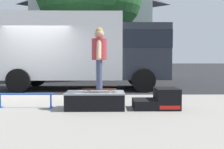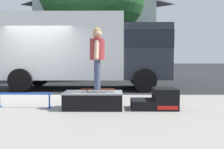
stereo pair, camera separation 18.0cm
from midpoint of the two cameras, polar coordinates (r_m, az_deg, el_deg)
The scene contains 8 objects.
ground_plane at distance 9.10m, azimuth -18.49°, elevation -4.66°, with size 140.00×140.00×0.00m, color black.
skate_box at distance 5.87m, azimuth -4.65°, elevation -5.63°, with size 1.33×0.73×0.39m.
kicker_ramp at distance 5.96m, azimuth 9.71°, elevation -5.64°, with size 1.02×0.66×0.47m.
grind_rail at distance 6.32m, azimuth -19.49°, elevation -4.74°, with size 1.33×0.28×0.34m.
skateboard at distance 5.81m, azimuth -3.72°, elevation -3.37°, with size 0.78×0.22×0.07m.
skater_kid at distance 5.77m, azimuth -3.75°, elevation 4.79°, with size 0.34×0.71×1.38m.
box_truck at distance 10.85m, azimuth -6.61°, elevation 5.77°, with size 6.91×2.63×3.05m.
house_behind at distance 22.67m, azimuth -4.39°, elevation 10.97°, with size 9.54×8.23×8.40m.
Camera 1 is at (2.65, -8.58, 1.24)m, focal length 41.08 mm.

